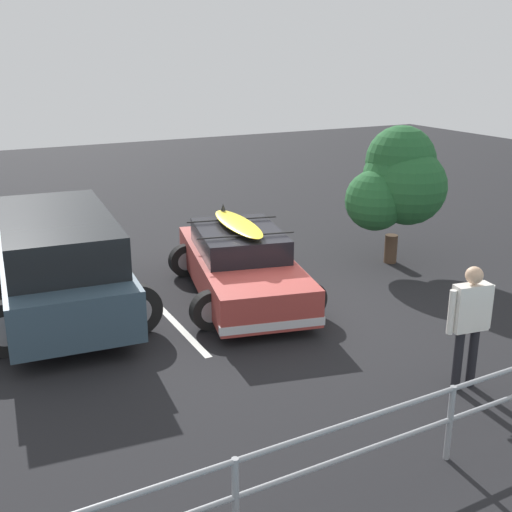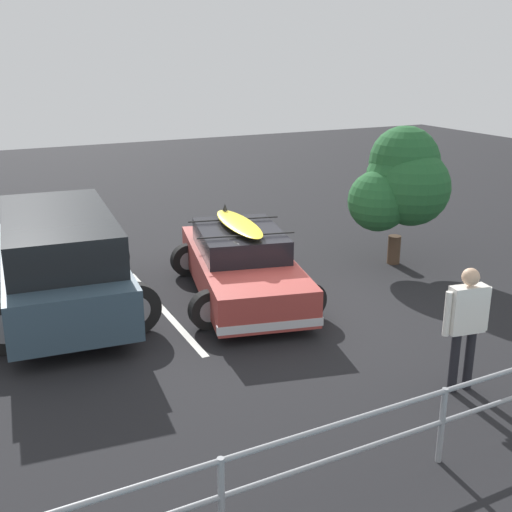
{
  "view_description": "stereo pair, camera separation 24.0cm",
  "coord_description": "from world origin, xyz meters",
  "views": [
    {
      "loc": [
        5.11,
        9.58,
        4.42
      ],
      "look_at": [
        0.18,
        0.02,
        0.95
      ],
      "focal_mm": 45.0,
      "sensor_mm": 36.0,
      "label": 1
    },
    {
      "loc": [
        4.89,
        9.69,
        4.42
      ],
      "look_at": [
        0.18,
        0.02,
        0.95
      ],
      "focal_mm": 45.0,
      "sensor_mm": 36.0,
      "label": 2
    }
  ],
  "objects": [
    {
      "name": "bush_near_left",
      "position": [
        -3.67,
        -0.9,
        1.88
      ],
      "size": [
        2.25,
        2.09,
        2.94
      ],
      "color": "#4C3828",
      "rests_on": "ground"
    },
    {
      "name": "railing_fence",
      "position": [
        0.34,
        5.05,
        0.64
      ],
      "size": [
        10.78,
        0.37,
        0.92
      ],
      "color": "gray",
      "rests_on": "ground"
    },
    {
      "name": "parking_stripe",
      "position": [
        1.75,
        -0.58,
        0.0
      ],
      "size": [
        0.12,
        4.18,
        0.0
      ],
      "primitive_type": "cube",
      "rotation": [
        0.0,
        0.0,
        1.57
      ],
      "color": "silver",
      "rests_on": "ground"
    },
    {
      "name": "suv_car",
      "position": [
        3.31,
        -1.33,
        0.93
      ],
      "size": [
        3.07,
        5.06,
        1.76
      ],
      "color": "#334756",
      "rests_on": "ground"
    },
    {
      "name": "sedan_car",
      "position": [
        0.17,
        -0.61,
        0.61
      ],
      "size": [
        2.93,
        4.65,
        1.53
      ],
      "color": "#9E3833",
      "rests_on": "ground"
    },
    {
      "name": "person_bystander",
      "position": [
        -1.0,
        3.93,
        1.05
      ],
      "size": [
        0.67,
        0.27,
        1.75
      ],
      "color": "black",
      "rests_on": "ground"
    },
    {
      "name": "ground_plane",
      "position": [
        0.0,
        0.0,
        -0.01
      ],
      "size": [
        44.0,
        44.0,
        0.02
      ],
      "primitive_type": "cube",
      "color": "black",
      "rests_on": "ground"
    }
  ]
}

